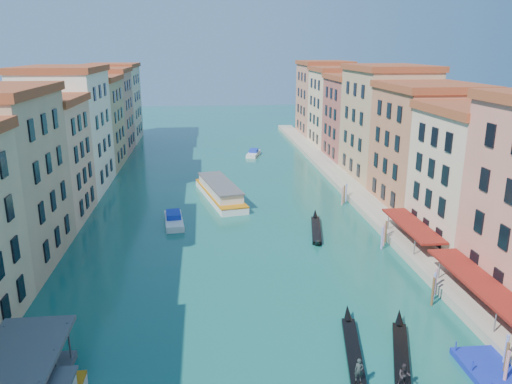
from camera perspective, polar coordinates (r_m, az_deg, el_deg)
left_bank_palazzos at (r=85.20m, az=-21.80°, el=5.44°), size 12.80×128.40×21.00m
right_bank_palazzos at (r=88.65m, az=15.91°, el=6.38°), size 12.80×128.40×21.00m
quay at (r=87.99m, az=10.61°, el=0.48°), size 4.00×140.00×1.00m
restaurant_awnings at (r=50.93m, az=24.49°, el=-9.60°), size 3.20×44.55×3.12m
mooring_poles_right at (r=54.85m, az=18.44°, el=-9.02°), size 1.44×54.24×3.20m
vaporetto_far at (r=81.84m, az=-4.14°, el=0.08°), size 8.08×19.08×2.77m
gondola_fore at (r=42.96m, az=11.04°, el=-17.25°), size 3.35×12.36×2.48m
gondola_right at (r=43.01m, az=16.27°, el=-17.51°), size 5.09×12.00×2.48m
gondola_far at (r=68.07m, az=6.89°, el=-4.15°), size 3.39×12.63×1.80m
motorboat_mid at (r=71.22m, az=-9.39°, el=-3.12°), size 3.17×7.82×1.58m
motorboat_far at (r=114.97m, az=-0.30°, el=4.47°), size 4.02×7.18×1.42m
blue_dock at (r=44.01m, az=25.58°, el=-18.06°), size 4.11×6.14×0.51m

